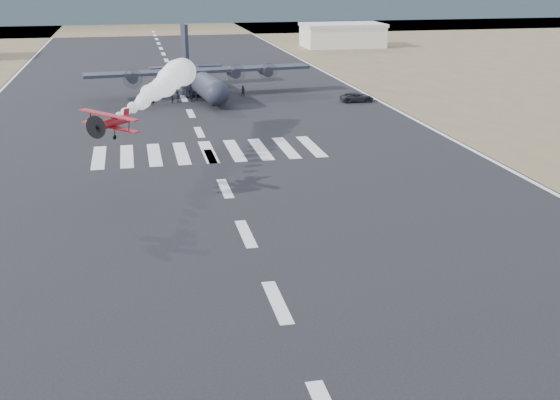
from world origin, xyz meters
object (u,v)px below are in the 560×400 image
object	(u,v)px
crew_a	(153,100)
crew_c	(177,96)
support_vehicle	(357,97)
crew_h	(190,95)
crew_e	(152,97)
aerobatic_biplane	(112,122)
hangar_right	(343,35)
crew_g	(172,97)
crew_f	(196,95)
crew_b	(243,91)
crew_d	(192,97)
transport_aircraft	(198,78)

from	to	relation	value
crew_a	crew_c	distance (m)	4.36
support_vehicle	crew_h	distance (m)	25.94
crew_a	crew_e	world-z (taller)	crew_e
aerobatic_biplane	crew_h	size ratio (longest dim) A/B	3.45
crew_e	crew_h	bearing A→B (deg)	96.67
aerobatic_biplane	crew_c	world-z (taller)	aerobatic_biplane
crew_e	aerobatic_biplane	bearing A→B (deg)	-7.04
aerobatic_biplane	crew_e	xyz separation A→B (m)	(4.95, 47.01, -6.24)
support_vehicle	crew_c	size ratio (longest dim) A/B	2.92
aerobatic_biplane	support_vehicle	world-z (taller)	aerobatic_biplane
hangar_right	crew_g	size ratio (longest dim) A/B	11.06
crew_f	aerobatic_biplane	bearing A→B (deg)	111.23
crew_a	crew_h	bearing A→B (deg)	6.98
hangar_right	support_vehicle	distance (m)	76.96
crew_g	crew_h	world-z (taller)	crew_g
aerobatic_biplane	crew_b	world-z (taller)	aerobatic_biplane
hangar_right	crew_e	size ratio (longest dim) A/B	12.38
hangar_right	aerobatic_biplane	bearing A→B (deg)	-115.86
crew_d	aerobatic_biplane	bearing A→B (deg)	-116.21
crew_g	hangar_right	bearing A→B (deg)	132.00
aerobatic_biplane	crew_a	size ratio (longest dim) A/B	3.41
crew_a	crew_g	bearing A→B (deg)	0.27
crew_f	crew_g	bearing A→B (deg)	55.55
crew_c	hangar_right	bearing A→B (deg)	169.24
transport_aircraft	crew_h	world-z (taller)	transport_aircraft
crew_b	crew_h	size ratio (longest dim) A/B	1.08
crew_h	support_vehicle	bearing A→B (deg)	-158.68
transport_aircraft	support_vehicle	xyz separation A→B (m)	(23.24, -11.78, -1.99)
crew_g	aerobatic_biplane	bearing A→B (deg)	-23.07
support_vehicle	crew_e	size ratio (longest dim) A/B	3.09
crew_d	crew_e	xyz separation A→B (m)	(-5.94, 0.84, 0.03)
crew_a	crew_e	distance (m)	2.45
hangar_right	crew_d	distance (m)	82.52
hangar_right	crew_g	distance (m)	84.55
crew_e	crew_h	xyz separation A→B (m)	(5.73, 0.78, -0.02)
support_vehicle	crew_e	xyz separation A→B (m)	(-30.79, 5.94, 0.12)
crew_d	hangar_right	bearing A→B (deg)	44.00
crew_f	hangar_right	bearing A→B (deg)	-87.91
crew_a	crew_b	bearing A→B (deg)	-4.15
transport_aircraft	crew_b	size ratio (longest dim) A/B	20.92
crew_e	crew_a	bearing A→B (deg)	-2.36
crew_a	crew_f	world-z (taller)	crew_a
hangar_right	transport_aircraft	world-z (taller)	transport_aircraft
transport_aircraft	crew_g	world-z (taller)	transport_aircraft
crew_b	crew_f	xyz separation A→B (m)	(-7.70, -2.06, -0.06)
crew_h	crew_d	bearing A→B (deg)	133.68
crew_a	crew_f	bearing A→B (deg)	-0.82
transport_aircraft	crew_b	world-z (taller)	transport_aircraft
crew_e	crew_g	bearing A→B (deg)	65.79
crew_f	crew_g	xyz separation A→B (m)	(-3.82, -1.42, 0.12)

